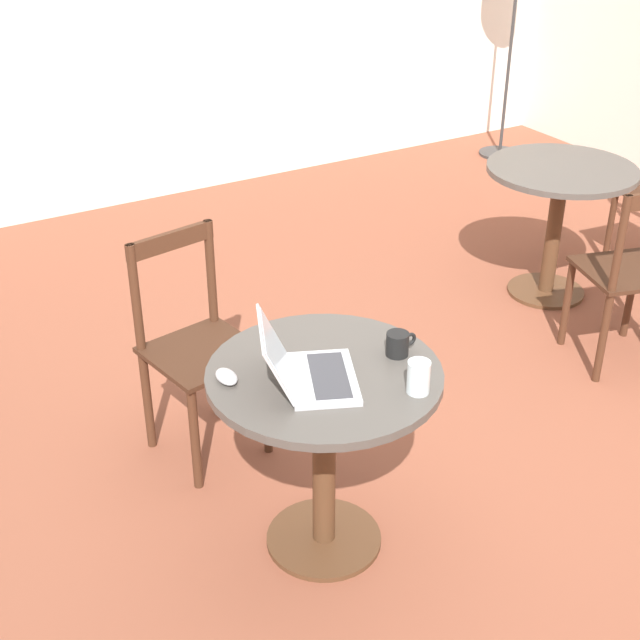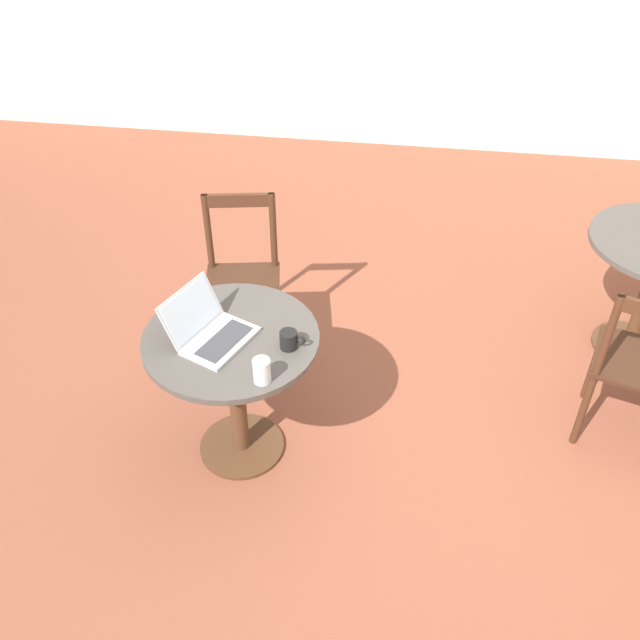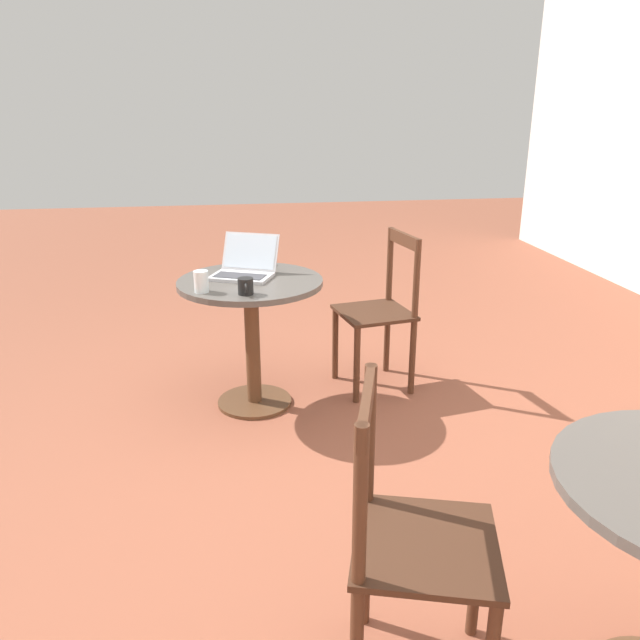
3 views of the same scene
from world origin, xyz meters
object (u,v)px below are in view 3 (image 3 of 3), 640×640
chair_mid_front (410,544)px  mug (246,286)px  mouse (267,262)px  cafe_table_near (251,310)px  laptop (244,268)px  drinking_glass (201,282)px  chair_near_back (381,312)px

chair_mid_front → mug: chair_mid_front is taller
chair_mid_front → mug: size_ratio=8.18×
mouse → mug: size_ratio=0.91×
cafe_table_near → mug: mug is taller
laptop → drinking_glass: size_ratio=3.76×
chair_near_back → mug: chair_near_back is taller
chair_mid_front → mouse: bearing=-173.5°
chair_near_back → drinking_glass: size_ratio=8.51×
cafe_table_near → chair_mid_front: bearing=10.8°
mug → mouse: bearing=165.9°
laptop → mouse: 0.25m
cafe_table_near → laptop: bearing=-161.1°
cafe_table_near → chair_mid_front: size_ratio=0.84×
cafe_table_near → mouse: size_ratio=7.62×
chair_mid_front → drinking_glass: (-1.62, -0.59, 0.32)m
mug → chair_near_back: bearing=117.2°
chair_mid_front → mouse: size_ratio=9.04×
chair_near_back → mug: 0.92m
chair_mid_front → chair_near_back: bearing=168.5°
drinking_glass → mug: bearing=71.3°
cafe_table_near → chair_near_back: (-0.14, 0.74, -0.10)m
mouse → drinking_glass: bearing=-36.0°
chair_mid_front → drinking_glass: bearing=-160.0°
cafe_table_near → drinking_glass: 0.38m
chair_near_back → laptop: laptop is taller
chair_near_back → mug: bearing=-62.8°
chair_near_back → mug: (0.40, -0.77, 0.30)m
mouse → drinking_glass: 0.60m
chair_near_back → mouse: 0.71m
laptop → mug: bearing=-1.0°
chair_mid_front → mug: 1.62m
laptop → mug: laptop is taller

